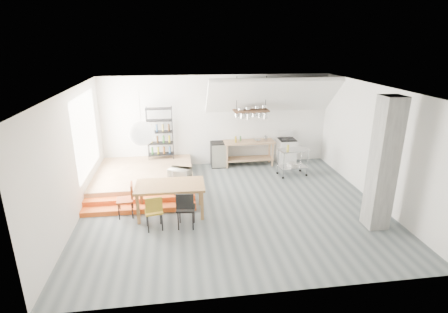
{
  "coord_description": "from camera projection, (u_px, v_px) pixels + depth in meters",
  "views": [
    {
      "loc": [
        -1.41,
        -8.54,
        4.39
      ],
      "look_at": [
        -0.12,
        0.8,
        1.18
      ],
      "focal_mm": 28.0,
      "sensor_mm": 36.0,
      "label": 1
    }
  ],
  "objects": [
    {
      "name": "chair_mustard",
      "position": [
        154.0,
        210.0,
        8.24
      ],
      "size": [
        0.47,
        0.47,
        0.9
      ],
      "rotation": [
        0.0,
        0.0,
        3.3
      ],
      "color": "olive",
      "rests_on": "ground"
    },
    {
      "name": "wall_back",
      "position": [
        217.0,
        121.0,
        12.37
      ],
      "size": [
        8.0,
        0.04,
        3.2
      ],
      "primitive_type": "cube",
      "color": "silver",
      "rests_on": "ground"
    },
    {
      "name": "kitchen_counter",
      "position": [
        249.0,
        149.0,
        12.5
      ],
      "size": [
        1.8,
        0.6,
        0.91
      ],
      "color": "#95714A",
      "rests_on": "ground"
    },
    {
      "name": "dining_table",
      "position": [
        170.0,
        188.0,
        8.96
      ],
      "size": [
        1.77,
        1.01,
        0.83
      ],
      "rotation": [
        0.0,
        0.0,
        -0.01
      ],
      "color": "brown",
      "rests_on": "ground"
    },
    {
      "name": "step_upper",
      "position": [
        141.0,
        201.0,
        9.61
      ],
      "size": [
        3.0,
        0.35,
        0.27
      ],
      "primitive_type": "cube",
      "color": "#E1581A",
      "rests_on": "ground"
    },
    {
      "name": "microwave_shelf",
      "position": [
        180.0,
        180.0,
        9.95
      ],
      "size": [
        0.6,
        0.4,
        0.16
      ],
      "color": "#95714A",
      "rests_on": "platform"
    },
    {
      "name": "chair_olive",
      "position": [
        179.0,
        185.0,
        9.8
      ],
      "size": [
        0.4,
        0.4,
        0.79
      ],
      "rotation": [
        0.0,
        0.0,
        0.11
      ],
      "color": "#4F5C2B",
      "rests_on": "ground"
    },
    {
      "name": "window_pane",
      "position": [
        86.0,
        134.0,
        9.91
      ],
      "size": [
        0.02,
        2.5,
        2.2
      ],
      "primitive_type": "cube",
      "color": "white",
      "rests_on": "wall_left"
    },
    {
      "name": "platform",
      "position": [
        145.0,
        177.0,
        11.09
      ],
      "size": [
        3.0,
        3.0,
        0.4
      ],
      "primitive_type": "cube",
      "color": "#95714A",
      "rests_on": "ground"
    },
    {
      "name": "chair_black",
      "position": [
        186.0,
        207.0,
        8.32
      ],
      "size": [
        0.49,
        0.49,
        0.96
      ],
      "rotation": [
        0.0,
        0.0,
        3.02
      ],
      "color": "black",
      "rests_on": "ground"
    },
    {
      "name": "step_lower",
      "position": [
        140.0,
        209.0,
        9.3
      ],
      "size": [
        3.0,
        0.35,
        0.13
      ],
      "primitive_type": "cube",
      "color": "#E1581A",
      "rests_on": "ground"
    },
    {
      "name": "paper_lantern",
      "position": [
        142.0,
        134.0,
        8.42
      ],
      "size": [
        0.6,
        0.6,
        0.6
      ],
      "primitive_type": "sphere",
      "color": "white",
      "rests_on": "ceiling"
    },
    {
      "name": "microwave",
      "position": [
        180.0,
        174.0,
        9.89
      ],
      "size": [
        0.71,
        0.61,
        0.33
      ],
      "primitive_type": "imported",
      "rotation": [
        0.0,
        0.0,
        -0.41
      ],
      "color": "beige",
      "rests_on": "microwave_shelf"
    },
    {
      "name": "ceiling",
      "position": [
        233.0,
        89.0,
        8.57
      ],
      "size": [
        8.0,
        7.0,
        0.02
      ],
      "primitive_type": "cube",
      "color": "white",
      "rests_on": "wall_back"
    },
    {
      "name": "bowl",
      "position": [
        258.0,
        140.0,
        12.39
      ],
      "size": [
        0.31,
        0.31,
        0.06
      ],
      "primitive_type": "imported",
      "rotation": [
        0.0,
        0.0,
        0.41
      ],
      "color": "silver",
      "rests_on": "kitchen_counter"
    },
    {
      "name": "wire_shelving",
      "position": [
        160.0,
        132.0,
        11.92
      ],
      "size": [
        0.88,
        0.38,
        1.8
      ],
      "color": "black",
      "rests_on": "platform"
    },
    {
      "name": "wall_right",
      "position": [
        376.0,
        145.0,
        9.6
      ],
      "size": [
        0.04,
        7.0,
        3.2
      ],
      "primitive_type": "cube",
      "color": "silver",
      "rests_on": "ground"
    },
    {
      "name": "wall_left",
      "position": [
        72.0,
        158.0,
        8.57
      ],
      "size": [
        0.04,
        7.0,
        3.2
      ],
      "primitive_type": "cube",
      "color": "silver",
      "rests_on": "ground"
    },
    {
      "name": "stove",
      "position": [
        286.0,
        151.0,
        12.73
      ],
      "size": [
        0.6,
        0.6,
        1.18
      ],
      "color": "white",
      "rests_on": "ground"
    },
    {
      "name": "chair_red",
      "position": [
        128.0,
        197.0,
        8.91
      ],
      "size": [
        0.44,
        0.44,
        0.9
      ],
      "rotation": [
        0.0,
        0.0,
        -1.5
      ],
      "color": "#A84018",
      "rests_on": "ground"
    },
    {
      "name": "pot_rack",
      "position": [
        252.0,
        113.0,
        11.85
      ],
      "size": [
        1.2,
        0.5,
        1.43
      ],
      "color": "#452A1B",
      "rests_on": "ceiling"
    },
    {
      "name": "rolling_cart",
      "position": [
        293.0,
        158.0,
        11.59
      ],
      "size": [
        0.99,
        0.64,
        0.92
      ],
      "rotation": [
        0.0,
        0.0,
        0.14
      ],
      "color": "silver",
      "rests_on": "ground"
    },
    {
      "name": "floor",
      "position": [
        232.0,
        206.0,
        9.6
      ],
      "size": [
        8.0,
        8.0,
        0.0
      ],
      "primitive_type": "plane",
      "color": "#4E575A",
      "rests_on": "ground"
    },
    {
      "name": "mini_fridge",
      "position": [
        218.0,
        154.0,
        12.46
      ],
      "size": [
        0.52,
        0.52,
        0.89
      ],
      "primitive_type": "cube",
      "color": "black",
      "rests_on": "ground"
    },
    {
      "name": "slope_ceiling",
      "position": [
        272.0,
        96.0,
        11.73
      ],
      "size": [
        4.4,
        1.44,
        1.32
      ],
      "primitive_type": "cube",
      "rotation": [
        -0.73,
        0.0,
        0.0
      ],
      "color": "white",
      "rests_on": "wall_back"
    },
    {
      "name": "concrete_column",
      "position": [
        383.0,
        164.0,
        8.11
      ],
      "size": [
        0.5,
        0.5,
        3.2
      ],
      "primitive_type": "cube",
      "color": "slate",
      "rests_on": "ground"
    }
  ]
}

